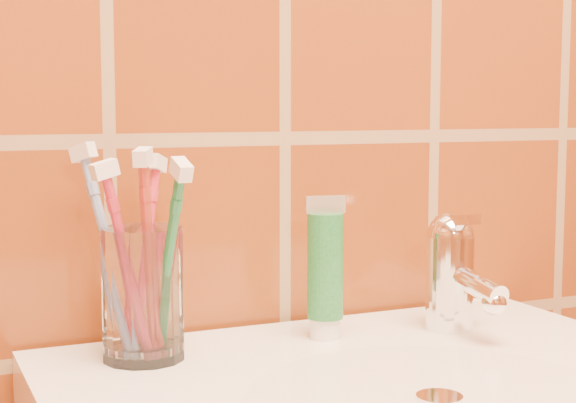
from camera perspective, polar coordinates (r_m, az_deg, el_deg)
name	(u,v)px	position (r m, az deg, el deg)	size (l,w,h in m)	color
glass_tumbler	(143,294)	(0.80, -9.36, -5.90)	(0.07, 0.07, 0.12)	white
toothpaste_tube	(325,272)	(0.86, 2.42, -4.58)	(0.04, 0.04, 0.14)	white
faucet	(453,268)	(0.90, 10.59, -4.24)	(0.05, 0.11, 0.12)	white
toothbrush_0	(145,255)	(0.82, -9.20, -3.46)	(0.06, 0.06, 0.19)	#BD283D
toothbrush_1	(167,265)	(0.76, -7.82, -4.07)	(0.03, 0.09, 0.19)	#1C6939
toothbrush_2	(110,253)	(0.80, -11.44, -3.30)	(0.06, 0.07, 0.20)	#7996D8
toothbrush_3	(128,265)	(0.77, -10.33, -4.05)	(0.06, 0.03, 0.19)	#AF253C
toothbrush_4	(149,258)	(0.77, -8.98, -3.61)	(0.04, 0.05, 0.20)	#A53023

